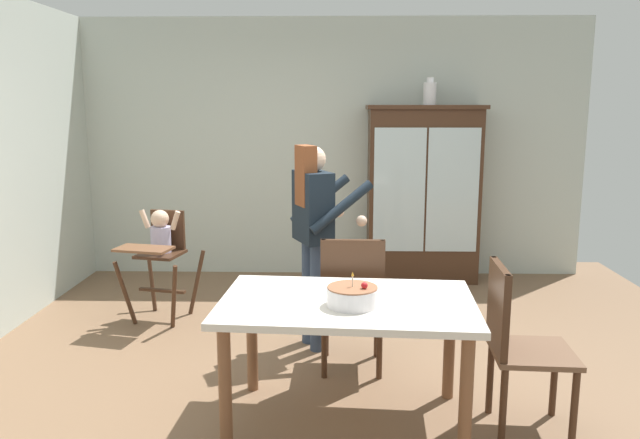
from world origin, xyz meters
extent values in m
plane|color=brown|center=(0.00, 0.00, 0.00)|extent=(6.24, 6.24, 0.00)
cube|color=beige|center=(0.00, 2.63, 1.35)|extent=(5.32, 0.06, 2.70)
cube|color=#422819|center=(0.94, 2.37, 0.88)|extent=(1.12, 0.42, 1.77)
cube|color=#422819|center=(0.94, 2.37, 1.79)|extent=(1.18, 0.48, 0.04)
cube|color=silver|center=(0.68, 2.15, 0.97)|extent=(0.51, 0.01, 1.24)
cube|color=silver|center=(1.21, 2.15, 0.97)|extent=(0.51, 0.01, 1.24)
cube|color=#422819|center=(0.94, 2.37, 0.97)|extent=(1.04, 0.36, 0.02)
cylinder|color=white|center=(0.98, 2.37, 1.92)|extent=(0.13, 0.13, 0.22)
cylinder|color=white|center=(0.98, 2.37, 2.05)|extent=(0.07, 0.07, 0.05)
cylinder|color=#422819|center=(-1.70, 0.92, 0.28)|extent=(0.16, 0.12, 0.56)
cylinder|color=#422819|center=(-1.27, 0.83, 0.28)|extent=(0.12, 0.16, 0.56)
cylinder|color=#422819|center=(-1.61, 1.35, 0.28)|extent=(0.12, 0.16, 0.56)
cylinder|color=#422819|center=(-1.18, 1.26, 0.28)|extent=(0.16, 0.12, 0.56)
cube|color=#422819|center=(-1.44, 1.09, 0.25)|extent=(0.42, 0.13, 0.02)
cube|color=#422819|center=(-1.44, 1.09, 0.57)|extent=(0.40, 0.40, 0.02)
cube|color=#422819|center=(-1.40, 1.24, 0.76)|extent=(0.31, 0.09, 0.34)
cube|color=brown|center=(-1.49, 0.83, 0.68)|extent=(0.48, 0.33, 0.02)
cylinder|color=#B2ADD1|center=(-1.43, 1.11, 0.70)|extent=(0.17, 0.17, 0.22)
sphere|color=beige|center=(-1.43, 1.11, 0.87)|extent=(0.15, 0.15, 0.15)
cylinder|color=beige|center=(-1.57, 1.14, 0.86)|extent=(0.10, 0.06, 0.17)
cylinder|color=beige|center=(-1.30, 1.08, 0.86)|extent=(0.10, 0.06, 0.17)
cylinder|color=#33425B|center=(-0.09, 0.44, 0.41)|extent=(0.11, 0.11, 0.82)
cylinder|color=#33425B|center=(-0.16, 0.59, 0.41)|extent=(0.11, 0.11, 0.82)
cube|color=#19232D|center=(-0.13, 0.52, 1.08)|extent=(0.33, 0.41, 0.52)
cube|color=white|center=(-0.03, 0.56, 1.08)|extent=(0.03, 0.06, 0.49)
sphere|color=beige|center=(-0.13, 0.52, 1.43)|extent=(0.19, 0.19, 0.19)
cube|color=brown|center=(-0.18, 0.49, 1.31)|extent=(0.17, 0.22, 0.44)
cylinder|color=#19232D|center=(0.08, 0.39, 1.10)|extent=(0.48, 0.26, 0.37)
sphere|color=beige|center=(0.23, 0.45, 0.99)|extent=(0.08, 0.08, 0.08)
cylinder|color=#19232D|center=(-0.08, 0.76, 1.10)|extent=(0.48, 0.26, 0.37)
sphere|color=beige|center=(0.07, 0.82, 0.99)|extent=(0.08, 0.08, 0.08)
cube|color=silver|center=(0.11, -0.62, 0.72)|extent=(1.48, 0.99, 0.04)
cylinder|color=brown|center=(-0.54, -0.94, 0.35)|extent=(0.07, 0.07, 0.70)
cylinder|color=brown|center=(0.71, -1.02, 0.35)|extent=(0.07, 0.07, 0.70)
cylinder|color=brown|center=(-0.49, -0.22, 0.35)|extent=(0.07, 0.07, 0.70)
cylinder|color=brown|center=(0.75, -0.30, 0.35)|extent=(0.07, 0.07, 0.70)
cylinder|color=white|center=(0.13, -0.72, 0.79)|extent=(0.28, 0.28, 0.10)
cylinder|color=#935B3D|center=(0.13, -0.72, 0.84)|extent=(0.27, 0.27, 0.01)
cylinder|color=#F2E5CC|center=(0.13, -0.72, 0.88)|extent=(0.01, 0.01, 0.06)
cone|color=yellow|center=(0.13, -0.72, 0.92)|extent=(0.02, 0.02, 0.02)
sphere|color=red|center=(0.20, -0.76, 0.87)|extent=(0.04, 0.04, 0.04)
cylinder|color=#422819|center=(0.35, 0.33, 0.23)|extent=(0.04, 0.04, 0.45)
cylinder|color=#422819|center=(-0.02, 0.33, 0.23)|extent=(0.04, 0.04, 0.45)
cylinder|color=#422819|center=(0.34, -0.04, 0.23)|extent=(0.04, 0.04, 0.45)
cylinder|color=#422819|center=(-0.03, -0.04, 0.23)|extent=(0.04, 0.04, 0.45)
cube|color=brown|center=(0.16, 0.15, 0.47)|extent=(0.45, 0.45, 0.03)
cube|color=#422819|center=(0.15, -0.05, 0.72)|extent=(0.42, 0.05, 0.48)
cylinder|color=#422819|center=(0.34, -0.06, 0.72)|extent=(0.03, 0.03, 0.48)
cylinder|color=#422819|center=(-0.04, -0.05, 0.72)|extent=(0.03, 0.03, 0.48)
cylinder|color=#422819|center=(1.31, -0.89, 0.23)|extent=(0.04, 0.04, 0.45)
cylinder|color=#422819|center=(1.33, -0.52, 0.23)|extent=(0.04, 0.04, 0.45)
cylinder|color=#422819|center=(0.94, -0.86, 0.23)|extent=(0.04, 0.04, 0.45)
cylinder|color=#422819|center=(0.96, -0.50, 0.23)|extent=(0.04, 0.04, 0.45)
cube|color=brown|center=(1.14, -0.69, 0.47)|extent=(0.47, 0.47, 0.03)
cube|color=#422819|center=(0.94, -0.68, 0.72)|extent=(0.06, 0.42, 0.48)
cylinder|color=#422819|center=(0.93, -0.87, 0.72)|extent=(0.03, 0.03, 0.48)
cylinder|color=#422819|center=(0.95, -0.49, 0.72)|extent=(0.03, 0.03, 0.48)
camera|label=1|loc=(0.03, -3.96, 1.83)|focal=34.75mm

